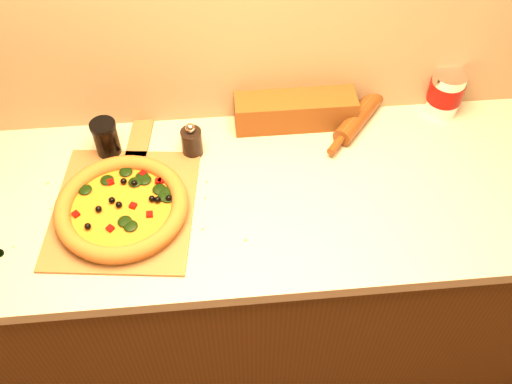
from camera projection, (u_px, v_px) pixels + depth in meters
name	position (u px, v px, depth m)	size (l,w,h in m)	color
cabinet	(244.00, 277.00, 2.01)	(2.80, 0.65, 0.86)	#4D2D10
countertop	(241.00, 197.00, 1.66)	(2.84, 0.68, 0.04)	beige
pizza_peel	(125.00, 203.00, 1.62)	(0.44, 0.61, 0.01)	olive
pizza	(122.00, 207.00, 1.57)	(0.37, 0.37, 0.05)	#C47731
pepper_grinder	(192.00, 141.00, 1.71)	(0.06, 0.06, 0.12)	black
rolling_pin	(363.00, 111.00, 1.82)	(0.29, 0.35, 0.06)	#5D3310
coffee_canister	(446.00, 92.00, 1.81)	(0.11, 0.11, 0.15)	silver
bread_bag	(295.00, 109.00, 1.80)	(0.38, 0.12, 0.10)	brown
dark_jar	(106.00, 139.00, 1.70)	(0.08, 0.08, 0.12)	black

